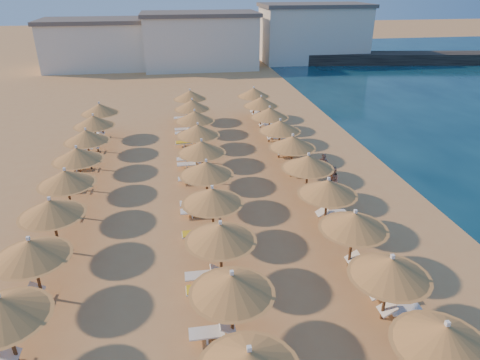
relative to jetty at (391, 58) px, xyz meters
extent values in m
plane|color=tan|center=(-28.17, -42.93, -0.75)|extent=(220.00, 220.00, 0.00)
cube|color=black|center=(0.00, 0.00, 0.00)|extent=(30.26, 8.22, 1.50)
cube|color=silver|center=(-41.09, 2.86, 2.25)|extent=(15.00, 8.00, 6.00)
cube|color=#59514C|center=(-41.09, 2.86, 5.50)|extent=(15.60, 8.48, 0.50)
cube|color=silver|center=(-27.75, 1.24, 2.65)|extent=(15.00, 8.00, 6.80)
cube|color=#59514C|center=(-27.75, 1.24, 6.30)|extent=(15.60, 8.48, 0.50)
cube|color=silver|center=(-10.85, 3.78, 3.05)|extent=(15.00, 8.00, 7.60)
cube|color=#59514C|center=(-10.85, 3.78, 7.10)|extent=(15.60, 8.48, 0.50)
cone|color=#A76330|center=(-24.99, -52.05, 1.57)|extent=(2.71, 2.71, 0.75)
cone|color=#A76330|center=(-24.99, -52.05, 1.26)|extent=(2.92, 2.92, 0.12)
cube|color=white|center=(-24.99, -52.05, 2.02)|extent=(0.12, 0.12, 0.14)
cylinder|color=brown|center=(-24.99, -48.87, 0.35)|extent=(0.12, 0.12, 2.20)
cone|color=#A76330|center=(-24.99, -48.87, 1.57)|extent=(2.71, 2.71, 0.75)
cone|color=#A76330|center=(-24.99, -48.87, 1.26)|extent=(2.92, 2.92, 0.12)
cube|color=white|center=(-24.99, -48.87, 2.02)|extent=(0.12, 0.12, 0.14)
cylinder|color=brown|center=(-24.99, -45.70, 0.35)|extent=(0.12, 0.12, 2.20)
cone|color=#A76330|center=(-24.99, -45.70, 1.57)|extent=(2.71, 2.71, 0.75)
cone|color=#A76330|center=(-24.99, -45.70, 1.26)|extent=(2.92, 2.92, 0.12)
cube|color=white|center=(-24.99, -45.70, 2.02)|extent=(0.12, 0.12, 0.14)
cylinder|color=brown|center=(-24.99, -42.52, 0.35)|extent=(0.12, 0.12, 2.20)
cone|color=#A76330|center=(-24.99, -42.52, 1.57)|extent=(2.71, 2.71, 0.75)
cone|color=#A76330|center=(-24.99, -42.52, 1.26)|extent=(2.92, 2.92, 0.12)
cube|color=white|center=(-24.99, -42.52, 2.02)|extent=(0.12, 0.12, 0.14)
cylinder|color=brown|center=(-24.99, -39.34, 0.35)|extent=(0.12, 0.12, 2.20)
cone|color=#A76330|center=(-24.99, -39.34, 1.57)|extent=(2.71, 2.71, 0.75)
cone|color=#A76330|center=(-24.99, -39.34, 1.26)|extent=(2.92, 2.92, 0.12)
cube|color=white|center=(-24.99, -39.34, 2.02)|extent=(0.12, 0.12, 0.14)
cylinder|color=brown|center=(-24.99, -36.16, 0.35)|extent=(0.12, 0.12, 2.20)
cone|color=#A76330|center=(-24.99, -36.16, 1.57)|extent=(2.71, 2.71, 0.75)
cone|color=#A76330|center=(-24.99, -36.16, 1.26)|extent=(2.92, 2.92, 0.12)
cube|color=white|center=(-24.99, -36.16, 2.02)|extent=(0.12, 0.12, 0.14)
cylinder|color=brown|center=(-24.99, -32.99, 0.35)|extent=(0.12, 0.12, 2.20)
cone|color=#A76330|center=(-24.99, -32.99, 1.57)|extent=(2.71, 2.71, 0.75)
cone|color=#A76330|center=(-24.99, -32.99, 1.26)|extent=(2.92, 2.92, 0.12)
cube|color=white|center=(-24.99, -32.99, 2.02)|extent=(0.12, 0.12, 0.14)
cylinder|color=brown|center=(-24.99, -29.81, 0.35)|extent=(0.12, 0.12, 2.20)
cone|color=#A76330|center=(-24.99, -29.81, 1.57)|extent=(2.71, 2.71, 0.75)
cone|color=#A76330|center=(-24.99, -29.81, 1.26)|extent=(2.92, 2.92, 0.12)
cube|color=white|center=(-24.99, -29.81, 2.02)|extent=(0.12, 0.12, 0.14)
cylinder|color=brown|center=(-24.99, -26.63, 0.35)|extent=(0.12, 0.12, 2.20)
cone|color=#A76330|center=(-24.99, -26.63, 1.57)|extent=(2.71, 2.71, 0.75)
cone|color=#A76330|center=(-24.99, -26.63, 1.26)|extent=(2.92, 2.92, 0.12)
cube|color=white|center=(-24.99, -26.63, 2.02)|extent=(0.12, 0.12, 0.14)
cylinder|color=brown|center=(-24.99, -23.46, 0.35)|extent=(0.12, 0.12, 2.20)
cone|color=#A76330|center=(-24.99, -23.46, 1.57)|extent=(2.71, 2.71, 0.75)
cone|color=#A76330|center=(-24.99, -23.46, 1.26)|extent=(2.92, 2.92, 0.12)
cube|color=white|center=(-24.99, -23.46, 2.02)|extent=(0.12, 0.12, 0.14)
cube|color=white|center=(-30.57, -52.05, 2.02)|extent=(0.12, 0.12, 0.14)
cylinder|color=brown|center=(-30.57, -48.87, 0.35)|extent=(0.12, 0.12, 2.20)
cone|color=#A76330|center=(-30.57, -48.87, 1.57)|extent=(2.71, 2.71, 0.75)
cone|color=#A76330|center=(-30.57, -48.87, 1.26)|extent=(2.92, 2.92, 0.12)
cube|color=white|center=(-30.57, -48.87, 2.02)|extent=(0.12, 0.12, 0.14)
cylinder|color=brown|center=(-30.57, -45.70, 0.35)|extent=(0.12, 0.12, 2.20)
cone|color=#A76330|center=(-30.57, -45.70, 1.57)|extent=(2.71, 2.71, 0.75)
cone|color=#A76330|center=(-30.57, -45.70, 1.26)|extent=(2.92, 2.92, 0.12)
cube|color=white|center=(-30.57, -45.70, 2.02)|extent=(0.12, 0.12, 0.14)
cylinder|color=brown|center=(-30.57, -42.52, 0.35)|extent=(0.12, 0.12, 2.20)
cone|color=#A76330|center=(-30.57, -42.52, 1.57)|extent=(2.71, 2.71, 0.75)
cone|color=#A76330|center=(-30.57, -42.52, 1.26)|extent=(2.92, 2.92, 0.12)
cube|color=white|center=(-30.57, -42.52, 2.02)|extent=(0.12, 0.12, 0.14)
cylinder|color=brown|center=(-30.57, -39.34, 0.35)|extent=(0.12, 0.12, 2.20)
cone|color=#A76330|center=(-30.57, -39.34, 1.57)|extent=(2.71, 2.71, 0.75)
cone|color=#A76330|center=(-30.57, -39.34, 1.26)|extent=(2.92, 2.92, 0.12)
cube|color=white|center=(-30.57, -39.34, 2.02)|extent=(0.12, 0.12, 0.14)
cylinder|color=brown|center=(-30.57, -36.16, 0.35)|extent=(0.12, 0.12, 2.20)
cone|color=#A76330|center=(-30.57, -36.16, 1.57)|extent=(2.71, 2.71, 0.75)
cone|color=#A76330|center=(-30.57, -36.16, 1.26)|extent=(2.92, 2.92, 0.12)
cube|color=white|center=(-30.57, -36.16, 2.02)|extent=(0.12, 0.12, 0.14)
cylinder|color=brown|center=(-30.57, -32.99, 0.35)|extent=(0.12, 0.12, 2.20)
cone|color=#A76330|center=(-30.57, -32.99, 1.57)|extent=(2.71, 2.71, 0.75)
cone|color=#A76330|center=(-30.57, -32.99, 1.26)|extent=(2.92, 2.92, 0.12)
cube|color=white|center=(-30.57, -32.99, 2.02)|extent=(0.12, 0.12, 0.14)
cylinder|color=brown|center=(-30.57, -29.81, 0.35)|extent=(0.12, 0.12, 2.20)
cone|color=#A76330|center=(-30.57, -29.81, 1.57)|extent=(2.71, 2.71, 0.75)
cone|color=#A76330|center=(-30.57, -29.81, 1.26)|extent=(2.92, 2.92, 0.12)
cube|color=white|center=(-30.57, -29.81, 2.02)|extent=(0.12, 0.12, 0.14)
cylinder|color=brown|center=(-30.57, -26.63, 0.35)|extent=(0.12, 0.12, 2.20)
cone|color=#A76330|center=(-30.57, -26.63, 1.57)|extent=(2.71, 2.71, 0.75)
cone|color=#A76330|center=(-30.57, -26.63, 1.26)|extent=(2.92, 2.92, 0.12)
cube|color=white|center=(-30.57, -26.63, 2.02)|extent=(0.12, 0.12, 0.14)
cylinder|color=brown|center=(-30.57, -23.46, 0.35)|extent=(0.12, 0.12, 2.20)
cone|color=#A76330|center=(-30.57, -23.46, 1.57)|extent=(2.71, 2.71, 0.75)
cone|color=#A76330|center=(-30.57, -23.46, 1.26)|extent=(2.92, 2.92, 0.12)
cube|color=white|center=(-30.57, -23.46, 2.02)|extent=(0.12, 0.12, 0.14)
cylinder|color=brown|center=(-37.67, -48.87, 0.35)|extent=(0.12, 0.12, 2.20)
cone|color=#A76330|center=(-37.67, -48.87, 1.57)|extent=(2.71, 2.71, 0.75)
cone|color=#A76330|center=(-37.67, -48.87, 1.26)|extent=(2.92, 2.92, 0.12)
cylinder|color=brown|center=(-37.67, -45.70, 0.35)|extent=(0.12, 0.12, 2.20)
cone|color=#A76330|center=(-37.67, -45.70, 1.57)|extent=(2.71, 2.71, 0.75)
cone|color=#A76330|center=(-37.67, -45.70, 1.26)|extent=(2.92, 2.92, 0.12)
cube|color=white|center=(-37.67, -45.70, 2.02)|extent=(0.12, 0.12, 0.14)
cylinder|color=brown|center=(-37.67, -42.52, 0.35)|extent=(0.12, 0.12, 2.20)
cone|color=#A76330|center=(-37.67, -42.52, 1.57)|extent=(2.71, 2.71, 0.75)
cone|color=#A76330|center=(-37.67, -42.52, 1.26)|extent=(2.92, 2.92, 0.12)
cube|color=white|center=(-37.67, -42.52, 2.02)|extent=(0.12, 0.12, 0.14)
cylinder|color=brown|center=(-37.67, -39.34, 0.35)|extent=(0.12, 0.12, 2.20)
cone|color=#A76330|center=(-37.67, -39.34, 1.57)|extent=(2.71, 2.71, 0.75)
cone|color=#A76330|center=(-37.67, -39.34, 1.26)|extent=(2.92, 2.92, 0.12)
cube|color=white|center=(-37.67, -39.34, 2.02)|extent=(0.12, 0.12, 0.14)
cylinder|color=brown|center=(-37.67, -36.16, 0.35)|extent=(0.12, 0.12, 2.20)
cone|color=#A76330|center=(-37.67, -36.16, 1.57)|extent=(2.71, 2.71, 0.75)
cone|color=#A76330|center=(-37.67, -36.16, 1.26)|extent=(2.92, 2.92, 0.12)
cube|color=white|center=(-37.67, -36.16, 2.02)|extent=(0.12, 0.12, 0.14)
cylinder|color=brown|center=(-37.67, -32.99, 0.35)|extent=(0.12, 0.12, 2.20)
cone|color=#A76330|center=(-37.67, -32.99, 1.57)|extent=(2.71, 2.71, 0.75)
cone|color=#A76330|center=(-37.67, -32.99, 1.26)|extent=(2.92, 2.92, 0.12)
cube|color=white|center=(-37.67, -32.99, 2.02)|extent=(0.12, 0.12, 0.14)
cylinder|color=brown|center=(-37.67, -29.81, 0.35)|extent=(0.12, 0.12, 2.20)
cone|color=#A76330|center=(-37.67, -29.81, 1.57)|extent=(2.71, 2.71, 0.75)
cone|color=#A76330|center=(-37.67, -29.81, 1.26)|extent=(2.92, 2.92, 0.12)
cube|color=white|center=(-37.67, -29.81, 2.02)|extent=(0.12, 0.12, 0.14)
cylinder|color=brown|center=(-37.67, -26.63, 0.35)|extent=(0.12, 0.12, 2.20)
cone|color=#A76330|center=(-37.67, -26.63, 1.57)|extent=(2.71, 2.71, 0.75)
cone|color=#A76330|center=(-37.67, -26.63, 1.26)|extent=(2.92, 2.92, 0.12)
cube|color=white|center=(-37.67, -26.63, 2.02)|extent=(0.12, 0.12, 0.14)
cube|color=white|center=(-24.09, -48.87, -0.43)|extent=(1.22, 0.58, 0.06)
cube|color=white|center=(-24.09, -48.87, -0.59)|extent=(0.06, 0.52, 0.32)
cube|color=white|center=(-24.82, -48.87, -0.29)|extent=(0.58, 0.58, 0.40)
cube|color=white|center=(-24.09, -47.97, -0.43)|extent=(1.22, 0.58, 0.06)
cube|color=white|center=(-24.09, -47.97, -0.59)|extent=(0.06, 0.52, 0.32)
cube|color=white|center=(-24.82, -47.97, -0.29)|extent=(0.58, 0.58, 0.40)
cube|color=white|center=(-31.47, -48.87, -0.43)|extent=(1.22, 0.58, 0.06)
cube|color=white|center=(-31.47, -48.87, -0.59)|extent=(0.06, 0.52, 0.32)
cube|color=white|center=(-30.74, -48.87, -0.29)|extent=(0.58, 0.58, 0.40)
cube|color=white|center=(-24.09, -45.70, -0.43)|extent=(1.22, 0.58, 0.06)
cube|color=white|center=(-24.09, -45.70, -0.59)|extent=(0.06, 0.52, 0.32)
cube|color=white|center=(-24.82, -45.70, -0.29)|extent=(0.58, 0.58, 0.40)
cube|color=white|center=(-31.47, -45.70, -0.43)|extent=(1.22, 0.58, 0.06)
cube|color=white|center=(-31.47, -45.70, -0.59)|extent=(0.06, 0.52, 0.32)
cube|color=white|center=(-30.74, -45.70, -0.29)|extent=(0.58, 0.58, 0.40)
cube|color=white|center=(-31.47, -46.60, -0.43)|extent=(1.22, 0.58, 0.06)
cube|color=white|center=(-31.47, -46.60, -0.59)|extent=(0.06, 0.52, 0.32)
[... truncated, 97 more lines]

